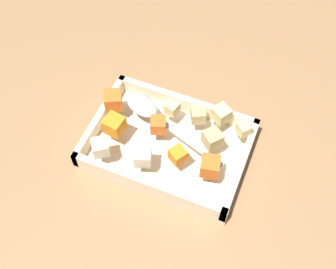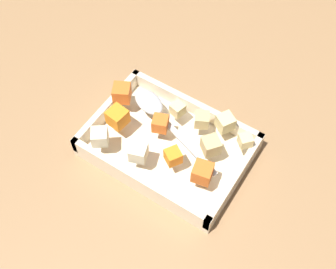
% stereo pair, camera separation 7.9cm
% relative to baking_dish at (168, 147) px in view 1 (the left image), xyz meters
% --- Properties ---
extents(ground_plane, '(4.00, 4.00, 0.00)m').
position_rel_baking_dish_xyz_m(ground_plane, '(0.00, -0.01, -0.02)').
color(ground_plane, '#936D47').
extents(baking_dish, '(0.30, 0.21, 0.05)m').
position_rel_baking_dish_xyz_m(baking_dish, '(0.00, 0.00, 0.00)').
color(baking_dish, beige).
rests_on(baking_dish, ground_plane).
extents(carrot_chunk_back_center, '(0.04, 0.04, 0.03)m').
position_rel_baking_dish_xyz_m(carrot_chunk_back_center, '(-0.02, 0.01, 0.05)').
color(carrot_chunk_back_center, orange).
rests_on(carrot_chunk_back_center, baking_dish).
extents(carrot_chunk_heap_side, '(0.04, 0.04, 0.03)m').
position_rel_baking_dish_xyz_m(carrot_chunk_heap_side, '(0.03, -0.04, 0.05)').
color(carrot_chunk_heap_side, orange).
rests_on(carrot_chunk_heap_side, baking_dish).
extents(carrot_chunk_far_left, '(0.04, 0.04, 0.03)m').
position_rel_baking_dish_xyz_m(carrot_chunk_far_left, '(-0.13, 0.03, 0.05)').
color(carrot_chunk_far_left, orange).
rests_on(carrot_chunk_far_left, baking_dish).
extents(carrot_chunk_center, '(0.04, 0.04, 0.03)m').
position_rel_baking_dish_xyz_m(carrot_chunk_center, '(0.10, -0.04, 0.05)').
color(carrot_chunk_center, orange).
rests_on(carrot_chunk_center, baking_dish).
extents(carrot_chunk_mid_left, '(0.04, 0.04, 0.03)m').
position_rel_baking_dish_xyz_m(carrot_chunk_mid_left, '(-0.10, -0.02, 0.05)').
color(carrot_chunk_mid_left, orange).
rests_on(carrot_chunk_mid_left, baking_dish).
extents(potato_chunk_mid_right, '(0.03, 0.03, 0.02)m').
position_rel_baking_dish_xyz_m(potato_chunk_mid_right, '(-0.02, 0.06, 0.05)').
color(potato_chunk_mid_right, '#E0CC89').
rests_on(potato_chunk_mid_right, baking_dish).
extents(potato_chunk_corner_se, '(0.03, 0.03, 0.02)m').
position_rel_baking_dish_xyz_m(potato_chunk_corner_se, '(0.13, 0.06, 0.05)').
color(potato_chunk_corner_se, '#E0CC89').
rests_on(potato_chunk_corner_se, baking_dish).
extents(potato_chunk_near_spoon, '(0.04, 0.04, 0.03)m').
position_rel_baking_dish_xyz_m(potato_chunk_near_spoon, '(-0.10, -0.07, 0.05)').
color(potato_chunk_near_spoon, beige).
rests_on(potato_chunk_near_spoon, baking_dish).
extents(potato_chunk_near_left, '(0.04, 0.04, 0.03)m').
position_rel_baking_dish_xyz_m(potato_chunk_near_left, '(0.08, 0.02, 0.05)').
color(potato_chunk_near_left, tan).
rests_on(potato_chunk_near_left, baking_dish).
extents(potato_chunk_corner_ne, '(0.04, 0.04, 0.03)m').
position_rel_baking_dish_xyz_m(potato_chunk_corner_ne, '(0.04, 0.06, 0.05)').
color(potato_chunk_corner_ne, tan).
rests_on(potato_chunk_corner_ne, baking_dish).
extents(potato_chunk_heap_top, '(0.04, 0.04, 0.03)m').
position_rel_baking_dish_xyz_m(potato_chunk_heap_top, '(0.08, 0.08, 0.05)').
color(potato_chunk_heap_top, '#E0CC89').
rests_on(potato_chunk_heap_top, baking_dish).
extents(potato_chunk_corner_sw, '(0.04, 0.04, 0.03)m').
position_rel_baking_dish_xyz_m(potato_chunk_corner_sw, '(-0.02, -0.06, 0.05)').
color(potato_chunk_corner_sw, beige).
rests_on(potato_chunk_corner_sw, baking_dish).
extents(serving_spoon, '(0.23, 0.10, 0.02)m').
position_rel_baking_dish_xyz_m(serving_spoon, '(-0.06, 0.04, 0.04)').
color(serving_spoon, silver).
rests_on(serving_spoon, baking_dish).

